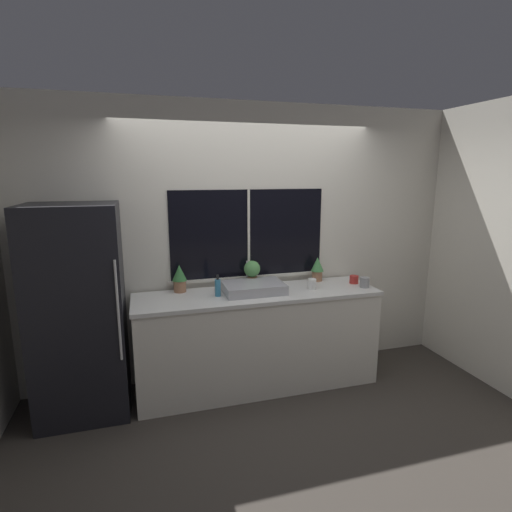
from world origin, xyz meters
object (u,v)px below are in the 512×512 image
Objects in this scene: refrigerator at (79,312)px; mug_white at (312,284)px; potted_plant_right at (317,268)px; potted_plant_left at (180,277)px; mug_red at (354,279)px; potted_plant_center at (252,271)px; mug_grey at (365,282)px; soap_bottle at (218,287)px; sink at (253,287)px.

mug_white is (2.09, -0.04, 0.09)m from refrigerator.
potted_plant_right is 0.33m from mug_white.
potted_plant_right is at bearing 5.65° from refrigerator.
mug_red is at bearing -6.34° from potted_plant_left.
refrigerator is 1.59m from potted_plant_center.
soap_bottle is at bearing 175.39° from mug_grey.
potted_plant_right is at bearing 149.05° from mug_red.
mug_red is (0.49, 0.07, -0.01)m from mug_white.
potted_plant_right reaches higher than soap_bottle.
potted_plant_left is 2.56× the size of mug_white.
potted_plant_right is at bearing 0.00° from potted_plant_center.
sink is at bearing 0.64° from refrigerator.
soap_bottle is at bearing -36.53° from potted_plant_left.
sink is at bearing 174.52° from mug_white.
refrigerator is at bearing -179.28° from mug_red.
sink reaches higher than mug_red.
mug_white is (0.57, -0.05, 0.00)m from sink.
sink reaches higher than mug_white.
potted_plant_right is 2.48× the size of mug_grey.
mug_red is at bearing 99.25° from mug_grey.
sink is 5.55× the size of mug_white.
sink is 0.70m from potted_plant_left.
soap_bottle is 1.98× the size of mug_white.
potted_plant_center is at bearing 180.00° from potted_plant_right.
mug_white is (-0.17, -0.26, -0.09)m from potted_plant_right.
potted_plant_left is 1.01× the size of potted_plant_center.
potted_plant_left reaches higher than potted_plant_right.
mug_white is at bearing -1.04° from refrigerator.
soap_bottle is (0.32, -0.23, -0.06)m from potted_plant_left.
mug_red is at bearing 0.84° from sink.
potted_plant_left is 1.41m from potted_plant_right.
potted_plant_right is (0.70, 0.00, -0.01)m from potted_plant_center.
sink is 2.19× the size of potted_plant_center.
soap_bottle reaches higher than mug_white.
soap_bottle is at bearing -175.35° from sink.
refrigerator is 2.28m from potted_plant_right.
refrigerator is 2.09m from mug_white.
potted_plant_left is 1.29× the size of soap_bottle.
potted_plant_center is 1.03× the size of potted_plant_right.
potted_plant_center is (1.56, 0.22, 0.19)m from refrigerator.
sink is 5.59× the size of mug_grey.
refrigerator is 17.94× the size of mug_grey.
refrigerator is 9.01× the size of soap_bottle.
refrigerator is at bearing -179.36° from sink.
mug_grey is (0.52, -0.09, -0.00)m from mug_white.
refrigerator is at bearing 179.47° from soap_bottle.
potted_plant_left reaches higher than soap_bottle.
potted_plant_center is 2.53× the size of mug_white.
potted_plant_left is 2.58× the size of mug_grey.
sink is (1.52, 0.02, 0.09)m from refrigerator.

